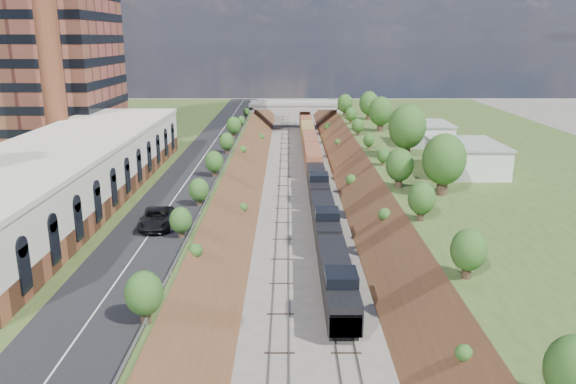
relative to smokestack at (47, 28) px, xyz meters
name	(u,v)px	position (x,y,z in m)	size (l,w,h in m)	color
platform_left	(92,176)	(3.00, 4.00, -22.50)	(44.00, 180.00, 5.00)	#374E20
platform_right	(508,176)	(69.00, 4.00, -22.50)	(44.00, 180.00, 5.00)	#374E20
embankment_left	(231,191)	(25.00, 4.00, -25.00)	(7.07, 180.00, 7.07)	brown
embankment_right	(369,191)	(47.00, 4.00, -25.00)	(7.07, 180.00, 7.07)	brown
rail_left_track	(284,190)	(33.40, 4.00, -24.91)	(1.58, 180.00, 0.18)	gray
rail_right_track	(316,190)	(38.60, 4.00, -24.91)	(1.58, 180.00, 0.18)	gray
road	(202,160)	(20.50, 4.00, -19.95)	(8.00, 180.00, 0.10)	black
guardrail	(228,157)	(24.60, 3.80, -19.45)	(0.10, 171.00, 0.70)	#99999E
commercial_building	(67,171)	(8.00, -18.00, -16.49)	(14.30, 62.30, 7.00)	brown
smokestack	(47,28)	(0.00, 0.00, 0.00)	(3.20, 3.20, 40.00)	brown
overpass	(295,111)	(36.00, 66.00, -20.08)	(24.50, 8.30, 7.40)	gray
white_building_near	(466,158)	(59.50, -4.00, -18.00)	(9.00, 12.00, 4.00)	silver
white_building_far	(426,134)	(59.00, 18.00, -18.20)	(8.00, 10.00, 3.60)	silver
tree_right_large	(444,160)	(53.00, -16.00, -15.62)	(5.25, 5.25, 7.61)	#473323
tree_left_crest	(176,234)	(24.20, -36.00, -17.96)	(2.45, 2.45, 3.55)	#473323
freight_train	(313,160)	(38.60, 15.73, -22.58)	(2.79, 113.15, 4.55)	black
suv	(157,218)	(20.76, -28.41, -18.99)	(3.03, 6.57, 1.83)	black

